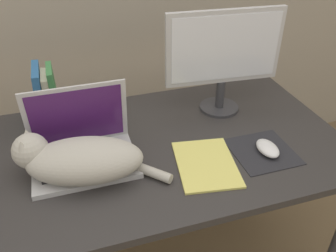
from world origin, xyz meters
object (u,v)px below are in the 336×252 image
computer_mouse (268,148)px  notepad (206,164)px  external_monitor (224,55)px  book_row (46,97)px  webcam (113,97)px  laptop (83,149)px  cat (78,159)px

computer_mouse → notepad: size_ratio=0.37×
notepad → external_monitor: bearing=59.0°
book_row → webcam: (0.26, 0.04, -0.06)m
laptop → book_row: bearing=108.8°
book_row → cat: bearing=-78.1°
book_row → laptop: bearing=-71.2°
laptop → book_row: size_ratio=1.47×
cat → notepad: bearing=-9.4°
external_monitor → book_row: size_ratio=1.99×
computer_mouse → book_row: bearing=148.1°
book_row → notepad: (0.49, -0.44, -0.11)m
cat → webcam: (0.18, 0.41, -0.03)m
cat → computer_mouse: bearing=-6.4°
external_monitor → cat: bearing=-156.9°
cat → computer_mouse: 0.64m
webcam → external_monitor: bearing=-20.1°
laptop → cat: bearing=-104.3°
computer_mouse → notepad: 0.23m
laptop → notepad: laptop is taller
cat → external_monitor: bearing=23.1°
laptop → computer_mouse: 0.64m
laptop → webcam: (0.16, 0.33, -0.00)m
external_monitor → webcam: size_ratio=6.35×
computer_mouse → book_row: 0.85m
computer_mouse → book_row: book_row is taller
cat → webcam: 0.45m
external_monitor → webcam: bearing=159.9°
laptop → notepad: (0.39, -0.15, -0.04)m
external_monitor → notepad: bearing=-121.0°
laptop → webcam: 0.37m
cat → notepad: cat is taller
cat → book_row: 0.38m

